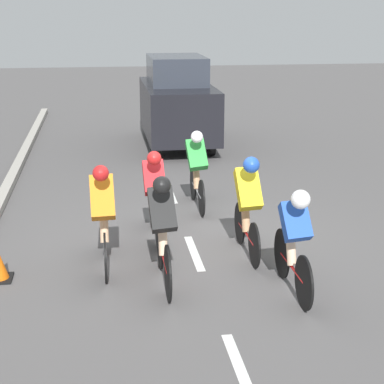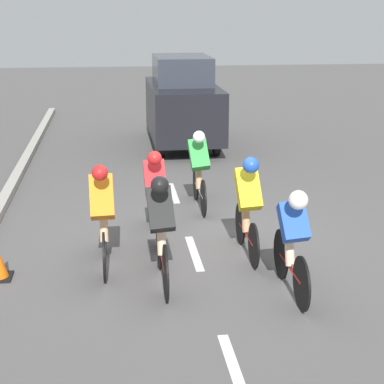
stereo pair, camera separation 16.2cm
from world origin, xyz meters
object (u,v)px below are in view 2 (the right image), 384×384
object	(u,v)px
cyclist_green	(199,167)
cyclist_black	(161,227)
support_car	(183,102)
cyclist_yellow	(248,203)
cyclist_red	(155,192)
cyclist_blue	(293,238)
cyclist_orange	(103,213)

from	to	relation	value
cyclist_green	cyclist_black	xyz separation A→B (m)	(0.93, 3.22, 0.03)
support_car	cyclist_yellow	bearing A→B (deg)	90.50
cyclist_black	cyclist_yellow	bearing A→B (deg)	-147.53
cyclist_red	support_car	xyz separation A→B (m)	(-1.20, -6.93, 0.37)
cyclist_yellow	support_car	xyz separation A→B (m)	(0.07, -7.85, 0.31)
cyclist_blue	cyclist_red	world-z (taller)	cyclist_red
cyclist_green	cyclist_red	xyz separation A→B (m)	(0.89, 1.47, -0.00)
cyclist_blue	cyclist_black	xyz separation A→B (m)	(1.60, -0.51, 0.03)
cyclist_orange	cyclist_red	world-z (taller)	cyclist_orange
cyclist_yellow	cyclist_black	distance (m)	1.56
cyclist_blue	cyclist_orange	bearing A→B (deg)	-26.58
cyclist_orange	cyclist_blue	distance (m)	2.63
cyclist_green	support_car	bearing A→B (deg)	-93.30
cyclist_red	cyclist_black	distance (m)	1.75
cyclist_green	cyclist_red	world-z (taller)	cyclist_green
cyclist_blue	cyclist_green	bearing A→B (deg)	-79.81
cyclist_black	support_car	distance (m)	8.78
cyclist_orange	cyclist_green	xyz separation A→B (m)	(-1.68, -2.55, -0.04)
cyclist_orange	cyclist_black	xyz separation A→B (m)	(-0.75, 0.66, -0.01)
cyclist_orange	support_car	bearing A→B (deg)	-103.99
cyclist_blue	cyclist_black	size ratio (longest dim) A/B	0.93
cyclist_orange	cyclist_yellow	xyz separation A→B (m)	(-2.07, -0.17, 0.02)
cyclist_yellow	cyclist_red	world-z (taller)	cyclist_yellow
cyclist_blue	cyclist_yellow	size ratio (longest dim) A/B	1.02
cyclist_red	support_car	size ratio (longest dim) A/B	0.43
cyclist_blue	support_car	xyz separation A→B (m)	(0.36, -9.20, 0.36)
cyclist_blue	cyclist_red	distance (m)	2.75
cyclist_orange	cyclist_green	distance (m)	3.06
cyclist_green	support_car	xyz separation A→B (m)	(-0.32, -5.46, 0.36)
cyclist_yellow	support_car	world-z (taller)	support_car
support_car	cyclist_green	bearing A→B (deg)	86.70
cyclist_blue	cyclist_red	bearing A→B (deg)	-55.44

